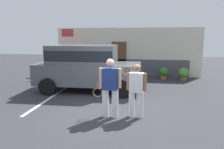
# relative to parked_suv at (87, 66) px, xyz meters

# --- Properties ---
(ground_plane) EXTENTS (40.00, 40.00, 0.00)m
(ground_plane) POSITION_rel_parked_suv_xyz_m (1.47, -2.69, -1.15)
(ground_plane) COLOR #2D2D33
(parking_stripe_0) EXTENTS (0.12, 4.40, 0.01)m
(parking_stripe_0) POSITION_rel_parked_suv_xyz_m (-1.13, -1.19, -1.14)
(parking_stripe_0) COLOR silver
(parking_stripe_0) RESTS_ON ground_plane
(house_frontage) EXTENTS (8.88, 0.40, 2.95)m
(house_frontage) POSITION_rel_parked_suv_xyz_m (1.46, 4.01, 0.24)
(house_frontage) COLOR beige
(house_frontage) RESTS_ON ground_plane
(parked_suv) EXTENTS (4.65, 2.26, 2.05)m
(parked_suv) POSITION_rel_parked_suv_xyz_m (0.00, 0.00, 0.00)
(parked_suv) COLOR #4C4F54
(parked_suv) RESTS_ON ground_plane
(tennis_player_man) EXTENTS (0.92, 0.28, 1.79)m
(tennis_player_man) POSITION_rel_parked_suv_xyz_m (1.56, -2.94, -0.22)
(tennis_player_man) COLOR white
(tennis_player_man) RESTS_ON ground_plane
(tennis_player_woman) EXTENTS (0.74, 0.30, 1.63)m
(tennis_player_woman) POSITION_rel_parked_suv_xyz_m (2.34, -2.83, -0.29)
(tennis_player_woman) COLOR white
(tennis_player_woman) RESTS_ON ground_plane
(potted_plant_by_porch) EXTENTS (0.52, 0.52, 0.68)m
(potted_plant_by_porch) POSITION_rel_parked_suv_xyz_m (3.66, 3.13, -0.77)
(potted_plant_by_porch) COLOR #9E5638
(potted_plant_by_porch) RESTS_ON ground_plane
(potted_plant_secondary) EXTENTS (0.54, 0.54, 0.72)m
(potted_plant_secondary) POSITION_rel_parked_suv_xyz_m (4.72, 2.89, -0.75)
(potted_plant_secondary) COLOR brown
(potted_plant_secondary) RESTS_ON ground_plane
(flag_pole) EXTENTS (0.80, 0.09, 2.91)m
(flag_pole) POSITION_rel_parked_suv_xyz_m (-2.17, 2.97, 0.88)
(flag_pole) COLOR silver
(flag_pole) RESTS_ON ground_plane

